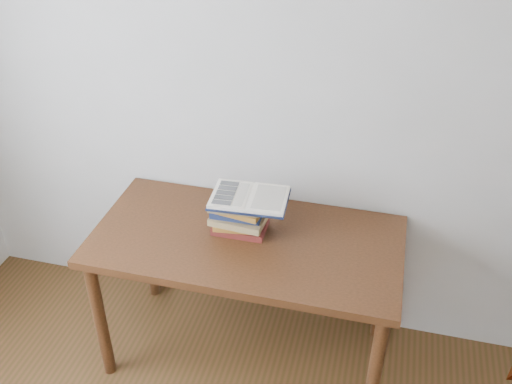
# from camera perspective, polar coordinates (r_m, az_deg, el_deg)

# --- Properties ---
(room_shell) EXTENTS (3.54, 3.54, 2.62)m
(room_shell) POSITION_cam_1_polar(r_m,az_deg,el_deg) (1.11, -21.54, -11.25)
(room_shell) COLOR beige
(room_shell) RESTS_ON ground
(desk) EXTENTS (1.41, 0.71, 0.76)m
(desk) POSITION_cam_1_polar(r_m,az_deg,el_deg) (2.67, -0.96, -6.25)
(desk) COLOR #4E2813
(desk) RESTS_ON ground
(book_stack) EXTENTS (0.26, 0.20, 0.18)m
(book_stack) POSITION_cam_1_polar(r_m,az_deg,el_deg) (2.60, -1.75, -2.26)
(book_stack) COLOR #5F2317
(book_stack) RESTS_ON desk
(open_book) EXTENTS (0.35, 0.26, 0.03)m
(open_book) POSITION_cam_1_polar(r_m,az_deg,el_deg) (2.52, -0.65, -0.58)
(open_book) COLOR black
(open_book) RESTS_ON book_stack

